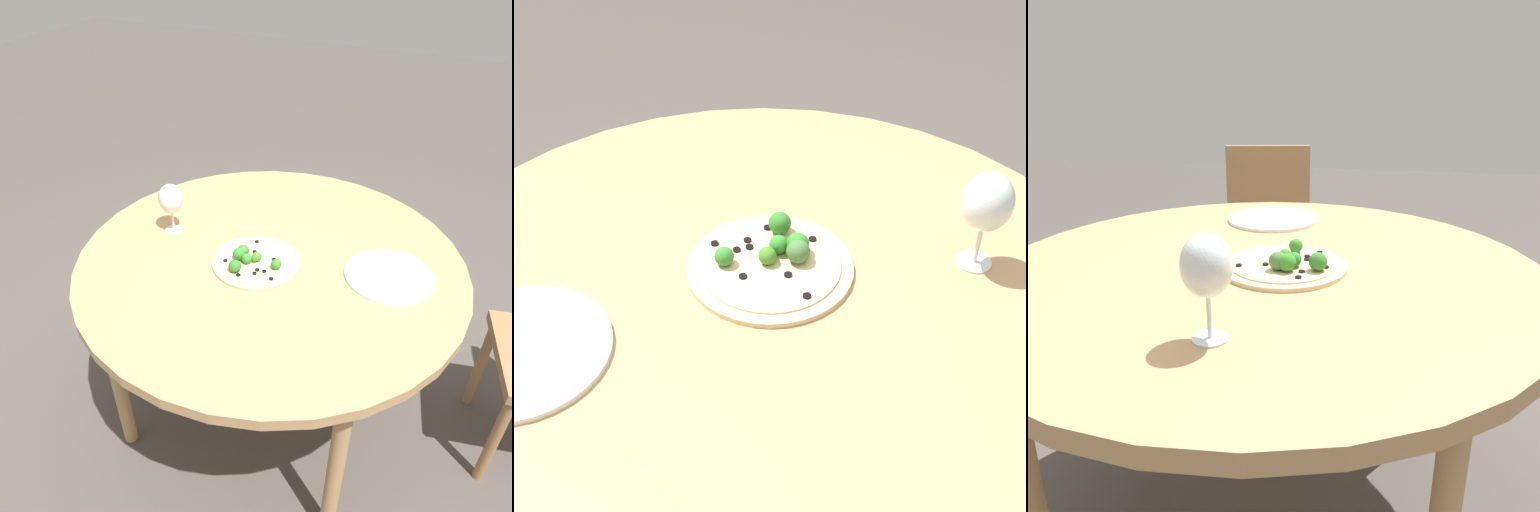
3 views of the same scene
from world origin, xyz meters
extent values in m
plane|color=#4C4742|center=(0.00, 0.00, 0.00)|extent=(12.00, 12.00, 0.00)
cylinder|color=tan|center=(0.00, 0.00, 0.71)|extent=(1.28, 1.28, 0.04)
cylinder|color=tan|center=(-0.40, -0.40, 0.35)|extent=(0.05, 0.05, 0.69)
cylinder|color=tan|center=(0.40, -0.40, 0.35)|extent=(0.05, 0.05, 0.69)
cylinder|color=tan|center=(-0.40, 0.40, 0.35)|extent=(0.05, 0.05, 0.69)
cylinder|color=tan|center=(0.40, 0.40, 0.35)|extent=(0.05, 0.05, 0.69)
cylinder|color=#997047|center=(0.35, -0.75, 0.22)|extent=(0.04, 0.04, 0.44)
cylinder|color=#997047|center=(0.02, -0.83, 0.22)|extent=(0.04, 0.04, 0.44)
cylinder|color=#DBBC89|center=(-0.05, 0.03, 0.74)|extent=(0.29, 0.29, 0.01)
cylinder|color=beige|center=(-0.05, 0.03, 0.74)|extent=(0.24, 0.24, 0.00)
sphere|color=#327F26|center=(-0.07, 0.08, 0.77)|extent=(0.04, 0.04, 0.04)
sphere|color=#327F2C|center=(-0.08, 0.05, 0.76)|extent=(0.03, 0.03, 0.03)
sphere|color=#437F24|center=(-0.05, 0.02, 0.76)|extent=(0.03, 0.03, 0.03)
sphere|color=#307428|center=(-0.13, 0.06, 0.77)|extent=(0.04, 0.04, 0.04)
sphere|color=#426E36|center=(-0.05, 0.08, 0.77)|extent=(0.04, 0.04, 0.04)
sphere|color=#337523|center=(-0.06, 0.03, 0.76)|extent=(0.02, 0.02, 0.02)
sphere|color=#347B2A|center=(-0.06, -0.05, 0.76)|extent=(0.03, 0.03, 0.03)
cylinder|color=black|center=(-0.12, -0.06, 0.75)|extent=(0.01, 0.01, 0.00)
cylinder|color=black|center=(-0.12, 0.00, 0.75)|extent=(0.01, 0.01, 0.00)
cylinder|color=black|center=(-0.10, 0.00, 0.75)|extent=(0.01, 0.01, 0.00)
cylinder|color=black|center=(-0.01, 0.05, 0.75)|extent=(0.01, 0.01, 0.00)
cylinder|color=black|center=(-0.10, 0.08, 0.75)|extent=(0.01, 0.01, 0.00)
cylinder|color=black|center=(0.04, 0.07, 0.75)|extent=(0.01, 0.01, 0.00)
cylinder|color=black|center=(-0.15, 0.04, 0.75)|extent=(0.01, 0.01, 0.00)
cylinder|color=black|center=(-0.02, -0.02, 0.75)|extent=(0.01, 0.01, 0.00)
cylinder|color=black|center=(-0.10, 0.11, 0.75)|extent=(0.01, 0.01, 0.00)
cylinder|color=black|center=(-0.10, -0.02, 0.75)|extent=(0.01, 0.01, 0.00)
cylinder|color=silver|center=(0.00, 0.38, 0.73)|extent=(0.06, 0.06, 0.00)
cylinder|color=silver|center=(0.00, 0.38, 0.77)|extent=(0.01, 0.01, 0.07)
ellipsoid|color=silver|center=(0.00, 0.38, 0.86)|extent=(0.08, 0.08, 0.11)
cylinder|color=silver|center=(0.07, -0.38, 0.74)|extent=(0.28, 0.28, 0.01)
camera|label=1|loc=(-1.23, -0.54, 1.71)|focal=35.00mm
camera|label=2|loc=(0.86, -0.15, 1.53)|focal=50.00mm
camera|label=3|loc=(-0.27, 1.07, 1.13)|focal=35.00mm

